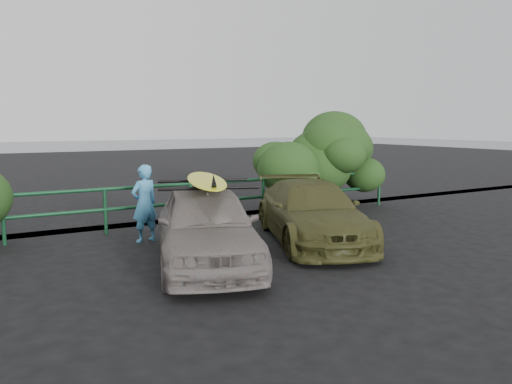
% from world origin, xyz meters
% --- Properties ---
extents(ground, '(80.00, 80.00, 0.00)m').
position_xyz_m(ground, '(0.00, 0.00, 0.00)').
color(ground, black).
extents(ocean, '(200.00, 200.00, 0.00)m').
position_xyz_m(ocean, '(0.00, 60.00, 0.00)').
color(ocean, slate).
rests_on(ocean, ground).
extents(guardrail, '(14.00, 0.08, 1.04)m').
position_xyz_m(guardrail, '(0.00, 5.00, 0.52)').
color(guardrail, '#123F23').
rests_on(guardrail, ground).
extents(shrub_right, '(3.20, 2.40, 2.46)m').
position_xyz_m(shrub_right, '(5.00, 5.50, 1.23)').
color(shrub_right, '#244619').
rests_on(shrub_right, ground).
extents(sedan, '(2.81, 4.33, 1.37)m').
position_xyz_m(sedan, '(-0.05, 1.72, 0.69)').
color(sedan, slate).
rests_on(sedan, ground).
extents(olive_vehicle, '(3.08, 4.57, 1.23)m').
position_xyz_m(olive_vehicle, '(2.54, 2.25, 0.61)').
color(olive_vehicle, '#41421D').
rests_on(olive_vehicle, ground).
extents(man, '(0.66, 0.52, 1.59)m').
position_xyz_m(man, '(-0.45, 3.93, 0.80)').
color(man, '#4599CF').
rests_on(man, ground).
extents(roof_rack, '(1.87, 1.57, 0.05)m').
position_xyz_m(roof_rack, '(-0.05, 1.72, 1.40)').
color(roof_rack, black).
rests_on(roof_rack, sedan).
extents(surfboard, '(1.49, 2.94, 0.09)m').
position_xyz_m(surfboard, '(-0.05, 1.72, 1.47)').
color(surfboard, yellow).
rests_on(surfboard, roof_rack).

